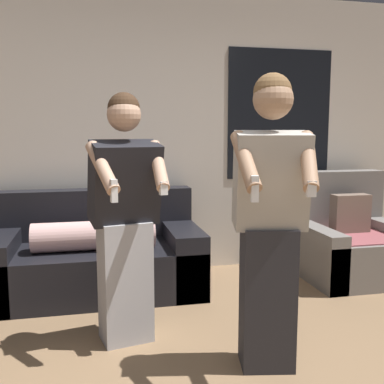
# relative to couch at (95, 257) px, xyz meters

# --- Properties ---
(wall_back) EXTENTS (6.41, 0.07, 2.70)m
(wall_back) POSITION_rel_couch_xyz_m (0.69, 0.50, 1.06)
(wall_back) COLOR silver
(wall_back) RESTS_ON ground_plane
(couch) EXTENTS (1.80, 0.93, 0.85)m
(couch) POSITION_rel_couch_xyz_m (0.00, 0.00, 0.00)
(couch) COLOR black
(couch) RESTS_ON ground_plane
(armchair) EXTENTS (0.98, 0.92, 0.98)m
(armchair) POSITION_rel_couch_xyz_m (2.39, -0.10, 0.01)
(armchair) COLOR slate
(armchair) RESTS_ON ground_plane
(person_left) EXTENTS (0.49, 0.56, 1.62)m
(person_left) POSITION_rel_couch_xyz_m (0.20, -1.02, 0.52)
(person_left) COLOR #B2B2B7
(person_left) RESTS_ON ground_plane
(person_right) EXTENTS (0.47, 0.54, 1.69)m
(person_right) POSITION_rel_couch_xyz_m (0.97, -1.53, 0.57)
(person_right) COLOR #28282D
(person_right) RESTS_ON ground_plane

